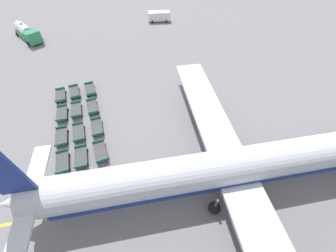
{
  "coord_description": "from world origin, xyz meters",
  "views": [
    {
      "loc": [
        24.95,
        -9.94,
        21.41
      ],
      "look_at": [
        8.82,
        -6.6,
        2.53
      ],
      "focal_mm": 22.0,
      "sensor_mm": 36.0,
      "label": 1
    }
  ],
  "objects_px": {
    "airplane": "(244,165)",
    "fuel_tanker_primary": "(27,33)",
    "service_van": "(159,16)",
    "baggage_dolly_row_mid_a_col_a": "(75,92)",
    "baggage_dolly_row_mid_b_col_a": "(90,90)",
    "baggage_dolly_row_near_col_a": "(61,96)",
    "baggage_dolly_row_mid_b_col_c": "(97,127)",
    "baggage_dolly_row_near_col_d": "(62,162)",
    "baggage_dolly_row_mid_b_col_d": "(100,152)",
    "baggage_dolly_row_mid_a_col_d": "(81,157)",
    "baggage_dolly_row_mid_b_col_b": "(92,107)",
    "baggage_dolly_row_mid_a_col_c": "(79,132)",
    "baggage_dolly_row_mid_a_col_b": "(76,110)",
    "baggage_dolly_row_near_col_b": "(62,114)",
    "baggage_dolly_row_near_col_c": "(61,137)"
  },
  "relations": [
    {
      "from": "baggage_dolly_row_mid_a_col_b",
      "to": "baggage_dolly_row_mid_b_col_b",
      "type": "bearing_deg",
      "value": 94.93
    },
    {
      "from": "service_van",
      "to": "baggage_dolly_row_mid_a_col_a",
      "type": "distance_m",
      "value": 30.69
    },
    {
      "from": "baggage_dolly_row_mid_a_col_c",
      "to": "baggage_dolly_row_mid_b_col_b",
      "type": "height_order",
      "value": "same"
    },
    {
      "from": "fuel_tanker_primary",
      "to": "service_van",
      "type": "height_order",
      "value": "fuel_tanker_primary"
    },
    {
      "from": "baggage_dolly_row_mid_a_col_a",
      "to": "baggage_dolly_row_near_col_d",
      "type": "bearing_deg",
      "value": -1.09
    },
    {
      "from": "baggage_dolly_row_near_col_b",
      "to": "baggage_dolly_row_mid_b_col_d",
      "type": "distance_m",
      "value": 9.46
    },
    {
      "from": "baggage_dolly_row_near_col_a",
      "to": "baggage_dolly_row_mid_b_col_c",
      "type": "bearing_deg",
      "value": 36.11
    },
    {
      "from": "baggage_dolly_row_mid_a_col_b",
      "to": "baggage_dolly_row_mid_a_col_c",
      "type": "bearing_deg",
      "value": 8.31
    },
    {
      "from": "airplane",
      "to": "baggage_dolly_row_near_col_b",
      "type": "xyz_separation_m",
      "value": [
        -14.4,
        -20.32,
        -2.78
      ]
    },
    {
      "from": "baggage_dolly_row_near_col_c",
      "to": "baggage_dolly_row_mid_a_col_b",
      "type": "bearing_deg",
      "value": 162.86
    },
    {
      "from": "baggage_dolly_row_mid_b_col_a",
      "to": "baggage_dolly_row_near_col_a",
      "type": "bearing_deg",
      "value": -82.31
    },
    {
      "from": "baggage_dolly_row_near_col_d",
      "to": "baggage_dolly_row_mid_b_col_d",
      "type": "relative_size",
      "value": 1.0
    },
    {
      "from": "fuel_tanker_primary",
      "to": "baggage_dolly_row_near_col_d",
      "type": "distance_m",
      "value": 36.48
    },
    {
      "from": "baggage_dolly_row_mid_b_col_a",
      "to": "baggage_dolly_row_mid_b_col_b",
      "type": "height_order",
      "value": "same"
    },
    {
      "from": "baggage_dolly_row_near_col_b",
      "to": "baggage_dolly_row_mid_b_col_b",
      "type": "xyz_separation_m",
      "value": [
        -0.57,
        4.22,
        0.0
      ]
    },
    {
      "from": "service_van",
      "to": "baggage_dolly_row_mid_a_col_d",
      "type": "distance_m",
      "value": 40.84
    },
    {
      "from": "baggage_dolly_row_near_col_d",
      "to": "baggage_dolly_row_mid_a_col_b",
      "type": "bearing_deg",
      "value": 174.4
    },
    {
      "from": "baggage_dolly_row_near_col_a",
      "to": "baggage_dolly_row_near_col_c",
      "type": "distance_m",
      "value": 8.62
    },
    {
      "from": "service_van",
      "to": "baggage_dolly_row_mid_a_col_b",
      "type": "xyz_separation_m",
      "value": [
        29.07,
        -17.38,
        -0.72
      ]
    },
    {
      "from": "service_van",
      "to": "fuel_tanker_primary",
      "type": "bearing_deg",
      "value": -83.99
    },
    {
      "from": "baggage_dolly_row_near_col_a",
      "to": "baggage_dolly_row_mid_b_col_a",
      "type": "relative_size",
      "value": 1.0
    },
    {
      "from": "baggage_dolly_row_near_col_a",
      "to": "fuel_tanker_primary",
      "type": "bearing_deg",
      "value": -156.88
    },
    {
      "from": "fuel_tanker_primary",
      "to": "baggage_dolly_row_mid_a_col_b",
      "type": "height_order",
      "value": "fuel_tanker_primary"
    },
    {
      "from": "baggage_dolly_row_mid_a_col_a",
      "to": "baggage_dolly_row_mid_b_col_d",
      "type": "distance_m",
      "value": 12.99
    },
    {
      "from": "airplane",
      "to": "service_van",
      "type": "bearing_deg",
      "value": -178.7
    },
    {
      "from": "baggage_dolly_row_near_col_c",
      "to": "baggage_dolly_row_mid_b_col_a",
      "type": "bearing_deg",
      "value": 160.42
    },
    {
      "from": "service_van",
      "to": "baggage_dolly_row_mid_b_col_a",
      "type": "height_order",
      "value": "service_van"
    },
    {
      "from": "baggage_dolly_row_near_col_b",
      "to": "baggage_dolly_row_mid_b_col_a",
      "type": "bearing_deg",
      "value": 141.91
    },
    {
      "from": "airplane",
      "to": "baggage_dolly_row_near_col_d",
      "type": "height_order",
      "value": "airplane"
    },
    {
      "from": "baggage_dolly_row_mid_a_col_d",
      "to": "baggage_dolly_row_mid_b_col_d",
      "type": "height_order",
      "value": "same"
    },
    {
      "from": "service_van",
      "to": "baggage_dolly_row_mid_b_col_a",
      "type": "xyz_separation_m",
      "value": [
        24.68,
        -15.59,
        -0.72
      ]
    },
    {
      "from": "baggage_dolly_row_near_col_a",
      "to": "airplane",
      "type": "bearing_deg",
      "value": 48.56
    },
    {
      "from": "service_van",
      "to": "baggage_dolly_row_near_col_c",
      "type": "height_order",
      "value": "service_van"
    },
    {
      "from": "service_van",
      "to": "baggage_dolly_row_near_col_b",
      "type": "bearing_deg",
      "value": -33.28
    },
    {
      "from": "baggage_dolly_row_mid_b_col_c",
      "to": "baggage_dolly_row_mid_a_col_a",
      "type": "bearing_deg",
      "value": -156.23
    },
    {
      "from": "baggage_dolly_row_mid_b_col_d",
      "to": "airplane",
      "type": "bearing_deg",
      "value": 65.84
    },
    {
      "from": "baggage_dolly_row_mid_a_col_c",
      "to": "baggage_dolly_row_near_col_d",
      "type": "bearing_deg",
      "value": -19.39
    },
    {
      "from": "baggage_dolly_row_near_col_c",
      "to": "baggage_dolly_row_mid_b_col_a",
      "type": "distance_m",
      "value": 9.69
    },
    {
      "from": "fuel_tanker_primary",
      "to": "baggage_dolly_row_mid_b_col_a",
      "type": "bearing_deg",
      "value": 32.84
    },
    {
      "from": "baggage_dolly_row_mid_a_col_b",
      "to": "baggage_dolly_row_mid_b_col_a",
      "type": "distance_m",
      "value": 4.75
    },
    {
      "from": "baggage_dolly_row_mid_b_col_c",
      "to": "service_van",
      "type": "bearing_deg",
      "value": 156.49
    },
    {
      "from": "airplane",
      "to": "fuel_tanker_primary",
      "type": "relative_size",
      "value": 5.31
    },
    {
      "from": "baggage_dolly_row_near_col_b",
      "to": "baggage_dolly_row_mid_b_col_b",
      "type": "height_order",
      "value": "same"
    },
    {
      "from": "baggage_dolly_row_mid_a_col_d",
      "to": "fuel_tanker_primary",
      "type": "bearing_deg",
      "value": -158.78
    },
    {
      "from": "baggage_dolly_row_near_col_b",
      "to": "baggage_dolly_row_mid_b_col_b",
      "type": "distance_m",
      "value": 4.26
    },
    {
      "from": "baggage_dolly_row_mid_a_col_c",
      "to": "baggage_dolly_row_mid_b_col_c",
      "type": "xyz_separation_m",
      "value": [
        -0.47,
        2.35,
        0.0
      ]
    },
    {
      "from": "baggage_dolly_row_near_col_c",
      "to": "baggage_dolly_row_mid_b_col_c",
      "type": "bearing_deg",
      "value": 99.63
    },
    {
      "from": "airplane",
      "to": "baggage_dolly_row_mid_b_col_a",
      "type": "distance_m",
      "value": 25.5
    },
    {
      "from": "baggage_dolly_row_mid_a_col_c",
      "to": "baggage_dolly_row_mid_b_col_d",
      "type": "distance_m",
      "value": 4.64
    },
    {
      "from": "baggage_dolly_row_mid_a_col_d",
      "to": "airplane",
      "type": "bearing_deg",
      "value": 69.68
    }
  ]
}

